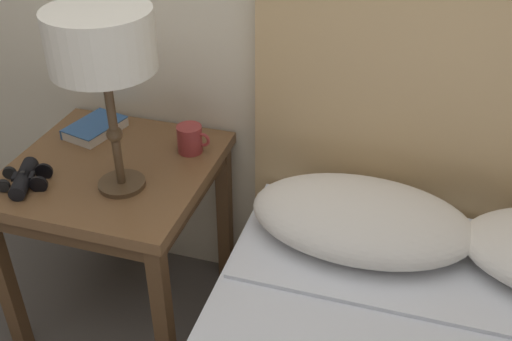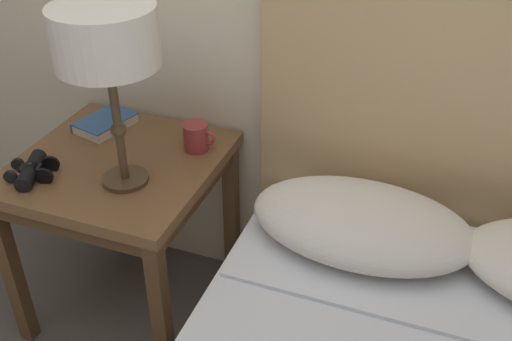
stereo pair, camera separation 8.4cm
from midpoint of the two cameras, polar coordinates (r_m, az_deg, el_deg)
nightstand at (r=1.85m, az=-11.56°, el=-1.10°), size 0.58×0.58×0.59m
table_lamp at (r=1.52m, az=-12.56°, el=11.82°), size 0.26×0.26×0.50m
book_on_nightstand at (r=1.99m, az=-13.03°, el=4.43°), size 0.16×0.21×0.03m
binoculars_pair at (r=1.79m, az=-19.35°, el=0.02°), size 0.16×0.16×0.05m
coffee_mug at (r=1.81m, az=-4.38°, el=3.19°), size 0.10×0.08×0.08m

